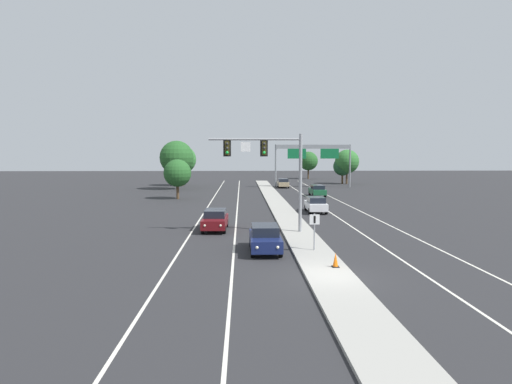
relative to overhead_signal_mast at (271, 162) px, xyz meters
The scene contains 21 objects.
ground_plane 13.00m from the overhead_signal_mast, 80.04° to the right, with size 260.00×260.00×0.00m, color #28282B.
median_island 8.46m from the overhead_signal_mast, 72.02° to the left, with size 2.40×110.00×0.15m, color #9E9B93.
lane_stripe_oncoming_center 14.58m from the overhead_signal_mast, 101.25° to the left, with size 0.14×100.00×0.01m, color silver.
lane_stripe_receding_center 15.85m from the overhead_signal_mast, 63.12° to the left, with size 0.14×100.00×0.01m, color silver.
edge_stripe_left 15.52m from the overhead_signal_mast, 114.07° to the left, with size 0.14×100.00×0.01m, color silver.
edge_stripe_right 17.51m from the overhead_signal_mast, 52.96° to the left, with size 0.14×100.00×0.01m, color silver.
overhead_signal_mast is the anchor object (origin of this frame).
median_sign_post 7.63m from the overhead_signal_mast, 70.95° to the right, with size 0.60×0.10×2.20m.
car_oncoming_navy 7.45m from the overhead_signal_mast, 97.36° to the right, with size 1.84×4.48×1.58m.
car_oncoming_darkred 6.38m from the overhead_signal_mast, 158.76° to the left, with size 1.91×4.50×1.58m.
car_receding_white 13.49m from the overhead_signal_mast, 65.39° to the left, with size 1.86×4.49×1.58m.
car_receding_green 29.65m from the overhead_signal_mast, 73.50° to the left, with size 1.86×4.49×1.58m.
car_receding_tan 44.20m from the overhead_signal_mast, 83.41° to the left, with size 1.88×4.49×1.58m.
traffic_cone_median_nose 11.63m from the overhead_signal_mast, 75.77° to the right, with size 0.36×0.36×0.74m.
highway_sign_gantry 45.02m from the overhead_signal_mast, 76.84° to the left, with size 13.28×0.42×7.50m.
tree_far_left_a 50.30m from the overhead_signal_mast, 105.04° to the left, with size 5.12×5.12×7.41m.
tree_far_right_a 55.59m from the overhead_signal_mast, 71.64° to the left, with size 3.61×3.61×5.22m.
tree_far_right_c 71.35m from the overhead_signal_mast, 79.13° to the left, with size 4.42×4.42×6.40m.
tree_far_right_b 55.44m from the overhead_signal_mast, 70.76° to the left, with size 4.63×4.63×6.70m.
tree_far_left_c 27.23m from the overhead_signal_mast, 112.74° to the left, with size 3.58×3.58×5.18m.
tree_far_left_b 42.23m from the overhead_signal_mast, 107.64° to the left, with size 5.54×5.54×8.02m.
Camera 1 is at (-4.21, -20.29, 5.91)m, focal length 30.70 mm.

